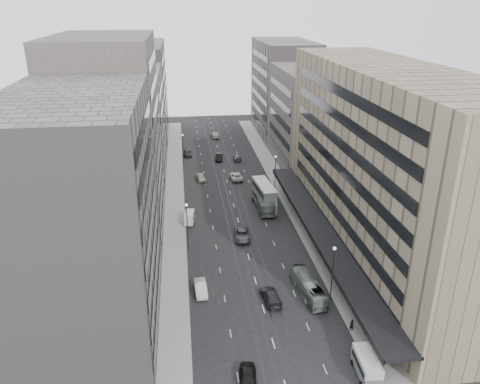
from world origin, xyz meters
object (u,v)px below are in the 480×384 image
double_decker (264,195)px  pedestrian (352,325)px  bus_near (308,287)px  sedan_2 (242,235)px  vw_microbus (367,365)px  sedan_0 (248,380)px  panel_van (189,217)px  bus_far (264,200)px  sedan_1 (201,288)px

double_decker → pedestrian: double_decker is taller
bus_near → sedan_2: 19.36m
double_decker → vw_microbus: 46.44m
sedan_2 → sedan_0: bearing=-93.1°
sedan_2 → panel_van: bearing=144.4°
panel_van → pedestrian: panel_van is taller
bus_far → panel_van: 16.08m
bus_near → double_decker: bearing=-94.4°
panel_van → bus_near: bearing=-49.9°
sedan_2 → bus_near: bearing=-65.2°
bus_near → sedan_1: (-15.09, 2.47, -0.54)m
sedan_0 → pedestrian: (14.27, 7.27, 0.17)m
sedan_2 → sedan_1: bearing=-113.9°
double_decker → sedan_0: double_decker is taller
sedan_2 → pedestrian: pedestrian is taller
bus_near → double_decker: 30.42m
bus_near → sedan_1: size_ratio=2.00×
panel_van → vw_microbus: bearing=-58.2°
vw_microbus → panel_van: size_ratio=1.32×
vw_microbus → sedan_1: bearing=136.4°
double_decker → panel_van: (-15.07, -5.04, -1.61)m
vw_microbus → pedestrian: vw_microbus is taller
bus_near → sedan_1: 15.30m
bus_near → bus_far: size_ratio=0.78×
bus_far → sedan_2: bearing=66.8°
bus_far → sedan_0: size_ratio=2.51×
bus_near → pedestrian: (3.38, -8.43, -0.33)m
panel_van → pedestrian: (19.40, -33.75, -0.26)m
bus_far → pedestrian: 39.54m
bus_far → double_decker: bearing=90.0°
bus_far → sedan_1: 31.75m
bus_far → panel_van: bus_far is taller
sedan_0 → bus_near: bearing=61.7°
vw_microbus → sedan_2: vw_microbus is taller
vw_microbus → sedan_0: (-13.27, 0.24, -0.66)m
double_decker → vw_microbus: size_ratio=1.97×
pedestrian → panel_van: bearing=-64.5°
bus_near → sedan_0: bearing=49.0°
sedan_2 → pedestrian: (10.41, -26.45, 0.23)m
double_decker → pedestrian: 39.07m
bus_far → sedan_1: bus_far is taller
vw_microbus → bus_far: bearing=96.9°
bus_near → pedestrian: bus_near is taller
bus_far → vw_microbus: size_ratio=2.41×
vw_microbus → double_decker: bearing=97.0°
panel_van → sedan_2: bearing=-31.3°
bus_far → pedestrian: (4.31, -39.30, -0.70)m
bus_near → sedan_2: (-7.04, 18.02, -0.56)m
bus_near → sedan_0: size_ratio=1.96×
vw_microbus → bus_near: bearing=101.3°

